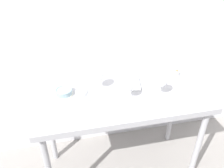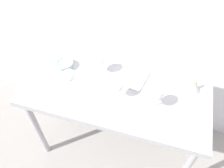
{
  "view_description": "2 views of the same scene",
  "coord_description": "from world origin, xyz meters",
  "px_view_note": "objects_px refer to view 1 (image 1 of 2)",
  "views": [
    {
      "loc": [
        -0.4,
        -1.46,
        1.98
      ],
      "look_at": [
        -0.07,
        0.05,
        0.99
      ],
      "focal_mm": 36.43,
      "sensor_mm": 36.0,
      "label": 1
    },
    {
      "loc": [
        0.29,
        -1.03,
        2.2
      ],
      "look_at": [
        -0.02,
        -0.03,
        0.98
      ],
      "focal_mm": 36.08,
      "sensor_mm": 36.0,
      "label": 2
    }
  ],
  "objects_px": {
    "wine_glass_near_left": "(82,93)",
    "decanter_funnel": "(176,74)",
    "wine_glass_near_right": "(161,82)",
    "tasting_bowl": "(64,92)",
    "wine_glass_far_left": "(98,76)",
    "tasting_sheet_upper": "(102,100)",
    "open_notebook": "(140,83)",
    "wine_glass_near_center": "(128,86)"
  },
  "relations": [
    {
      "from": "wine_glass_near_right",
      "to": "decanter_funnel",
      "type": "relative_size",
      "value": 1.54
    },
    {
      "from": "wine_glass_near_center",
      "to": "tasting_sheet_upper",
      "type": "height_order",
      "value": "wine_glass_near_center"
    },
    {
      "from": "wine_glass_far_left",
      "to": "tasting_sheet_upper",
      "type": "distance_m",
      "value": 0.2
    },
    {
      "from": "wine_glass_far_left",
      "to": "tasting_sheet_upper",
      "type": "height_order",
      "value": "wine_glass_far_left"
    },
    {
      "from": "open_notebook",
      "to": "wine_glass_near_right",
      "type": "bearing_deg",
      "value": -55.01
    },
    {
      "from": "tasting_sheet_upper",
      "to": "decanter_funnel",
      "type": "height_order",
      "value": "decanter_funnel"
    },
    {
      "from": "wine_glass_near_right",
      "to": "tasting_bowl",
      "type": "xyz_separation_m",
      "value": [
        -0.76,
        0.18,
        -0.11
      ]
    },
    {
      "from": "wine_glass_near_left",
      "to": "wine_glass_far_left",
      "type": "distance_m",
      "value": 0.25
    },
    {
      "from": "wine_glass_near_center",
      "to": "open_notebook",
      "type": "distance_m",
      "value": 0.29
    },
    {
      "from": "wine_glass_near_center",
      "to": "decanter_funnel",
      "type": "distance_m",
      "value": 0.58
    },
    {
      "from": "tasting_bowl",
      "to": "decanter_funnel",
      "type": "distance_m",
      "value": 1.02
    },
    {
      "from": "tasting_sheet_upper",
      "to": "decanter_funnel",
      "type": "xyz_separation_m",
      "value": [
        0.72,
        0.19,
        0.04
      ]
    },
    {
      "from": "wine_glass_near_left",
      "to": "wine_glass_near_center",
      "type": "bearing_deg",
      "value": 1.12
    },
    {
      "from": "wine_glass_near_left",
      "to": "decanter_funnel",
      "type": "distance_m",
      "value": 0.91
    },
    {
      "from": "wine_glass_near_center",
      "to": "tasting_sheet_upper",
      "type": "bearing_deg",
      "value": 169.28
    },
    {
      "from": "wine_glass_near_right",
      "to": "tasting_sheet_upper",
      "type": "bearing_deg",
      "value": 174.55
    },
    {
      "from": "wine_glass_near_center",
      "to": "wine_glass_near_left",
      "type": "bearing_deg",
      "value": -178.88
    },
    {
      "from": "decanter_funnel",
      "to": "wine_glass_far_left",
      "type": "bearing_deg",
      "value": -177.21
    },
    {
      "from": "wine_glass_far_left",
      "to": "tasting_sheet_upper",
      "type": "bearing_deg",
      "value": -87.89
    },
    {
      "from": "wine_glass_near_center",
      "to": "wine_glass_near_right",
      "type": "bearing_deg",
      "value": -1.38
    },
    {
      "from": "wine_glass_near_center",
      "to": "tasting_bowl",
      "type": "height_order",
      "value": "wine_glass_near_center"
    },
    {
      "from": "wine_glass_far_left",
      "to": "wine_glass_near_left",
      "type": "bearing_deg",
      "value": -126.49
    },
    {
      "from": "wine_glass_near_right",
      "to": "wine_glass_far_left",
      "type": "distance_m",
      "value": 0.51
    },
    {
      "from": "decanter_funnel",
      "to": "open_notebook",
      "type": "bearing_deg",
      "value": -175.31
    },
    {
      "from": "wine_glass_near_center",
      "to": "tasting_bowl",
      "type": "distance_m",
      "value": 0.53
    },
    {
      "from": "tasting_bowl",
      "to": "decanter_funnel",
      "type": "xyz_separation_m",
      "value": [
        1.01,
        0.06,
        0.01
      ]
    },
    {
      "from": "wine_glass_near_left",
      "to": "tasting_bowl",
      "type": "height_order",
      "value": "wine_glass_near_left"
    },
    {
      "from": "open_notebook",
      "to": "decanter_funnel",
      "type": "distance_m",
      "value": 0.35
    },
    {
      "from": "wine_glass_far_left",
      "to": "decanter_funnel",
      "type": "distance_m",
      "value": 0.73
    },
    {
      "from": "open_notebook",
      "to": "tasting_sheet_upper",
      "type": "relative_size",
      "value": 1.39
    },
    {
      "from": "open_notebook",
      "to": "wine_glass_near_left",
      "type": "bearing_deg",
      "value": -147.3
    },
    {
      "from": "wine_glass_near_left",
      "to": "decanter_funnel",
      "type": "xyz_separation_m",
      "value": [
        0.88,
        0.24,
        -0.09
      ]
    },
    {
      "from": "wine_glass_near_center",
      "to": "decanter_funnel",
      "type": "relative_size",
      "value": 1.44
    },
    {
      "from": "wine_glass_near_right",
      "to": "tasting_bowl",
      "type": "height_order",
      "value": "wine_glass_near_right"
    },
    {
      "from": "wine_glass_near_center",
      "to": "tasting_bowl",
      "type": "bearing_deg",
      "value": 160.2
    },
    {
      "from": "open_notebook",
      "to": "decanter_funnel",
      "type": "bearing_deg",
      "value": 15.63
    },
    {
      "from": "tasting_sheet_upper",
      "to": "wine_glass_near_right",
      "type": "bearing_deg",
      "value": -43.74
    },
    {
      "from": "wine_glass_near_right",
      "to": "wine_glass_far_left",
      "type": "relative_size",
      "value": 1.02
    },
    {
      "from": "open_notebook",
      "to": "tasting_sheet_upper",
      "type": "bearing_deg",
      "value": -144.99
    },
    {
      "from": "wine_glass_far_left",
      "to": "decanter_funnel",
      "type": "bearing_deg",
      "value": 2.79
    },
    {
      "from": "wine_glass_near_left",
      "to": "wine_glass_near_center",
      "type": "height_order",
      "value": "wine_glass_near_left"
    },
    {
      "from": "decanter_funnel",
      "to": "tasting_bowl",
      "type": "bearing_deg",
      "value": -176.89
    }
  ]
}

